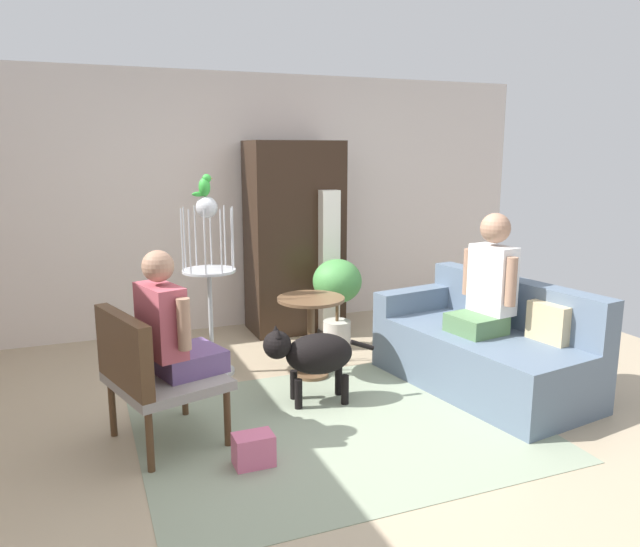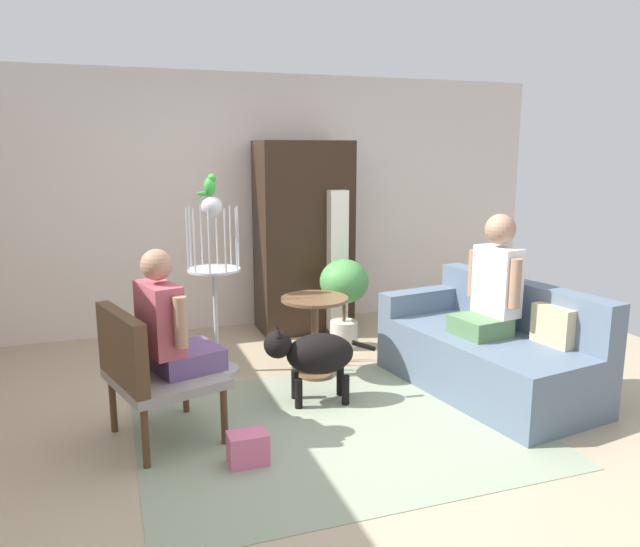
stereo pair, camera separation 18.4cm
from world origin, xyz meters
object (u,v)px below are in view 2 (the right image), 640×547
object	(u,v)px
person_on_armchair	(169,326)
round_end_table	(315,322)
dog	(314,354)
potted_plant	(344,290)
handbag	(248,448)
bird_cage_stand	(214,279)
person_on_couch	(493,284)
armchair	(146,366)
column_lamp	(337,265)
armoire_cabinet	(303,237)
parrot	(210,186)
couch	(489,351)

from	to	relation	value
person_on_armchair	round_end_table	size ratio (longest dim) A/B	1.20
person_on_armchair	dog	bearing A→B (deg)	11.57
potted_plant	handbag	distance (m)	2.30
handbag	bird_cage_stand	bearing A→B (deg)	86.70
round_end_table	dog	xyz separation A→B (m)	(-0.18, -0.50, -0.08)
round_end_table	bird_cage_stand	distance (m)	0.89
person_on_couch	potted_plant	size ratio (longest dim) A/B	1.08
armchair	bird_cage_stand	world-z (taller)	bird_cage_stand
person_on_armchair	handbag	world-z (taller)	person_on_armchair
person_on_couch	handbag	distance (m)	2.19
round_end_table	person_on_armchair	bearing A→B (deg)	-149.46
person_on_armchair	column_lamp	world-z (taller)	column_lamp
armoire_cabinet	handbag	distance (m)	2.92
parrot	bird_cage_stand	bearing A→B (deg)	0.00
couch	round_end_table	distance (m)	1.38
armchair	bird_cage_stand	bearing A→B (deg)	60.99
armoire_cabinet	bird_cage_stand	bearing A→B (deg)	-137.78
couch	person_on_armchair	world-z (taller)	person_on_armchair
column_lamp	armoire_cabinet	world-z (taller)	armoire_cabinet
handbag	dog	bearing A→B (deg)	47.93
armchair	couch	bearing A→B (deg)	1.53
armoire_cabinet	person_on_armchair	bearing A→B (deg)	-126.92
couch	column_lamp	distance (m)	1.85
couch	potted_plant	bearing A→B (deg)	117.89
person_on_couch	bird_cage_stand	size ratio (longest dim) A/B	0.62
bird_cage_stand	armoire_cabinet	size ratio (longest dim) A/B	0.77
couch	bird_cage_stand	distance (m)	2.24
person_on_couch	parrot	xyz separation A→B (m)	(-1.91, 1.07, 0.70)
potted_plant	round_end_table	bearing A→B (deg)	-128.92
armchair	dog	size ratio (longest dim) A/B	1.07
dog	parrot	world-z (taller)	parrot
armchair	parrot	bearing A→B (deg)	61.39
round_end_table	column_lamp	size ratio (longest dim) A/B	0.46
armchair	dog	bearing A→B (deg)	12.30
armchair	dog	distance (m)	1.21
potted_plant	armoire_cabinet	size ratio (longest dim) A/B	0.44
handbag	person_on_armchair	bearing A→B (deg)	126.20
armchair	parrot	size ratio (longest dim) A/B	5.02
round_end_table	column_lamp	bearing A→B (deg)	60.60
armchair	column_lamp	distance (m)	2.62
round_end_table	column_lamp	world-z (taller)	column_lamp
parrot	column_lamp	xyz separation A→B (m)	(1.31, 0.65, -0.83)
couch	dog	xyz separation A→B (m)	(-1.36, 0.19, 0.07)
handbag	column_lamp	bearing A→B (deg)	57.93
armchair	handbag	size ratio (longest dim) A/B	3.77
couch	dog	distance (m)	1.37
round_end_table	parrot	bearing A→B (deg)	154.18
person_on_armchair	column_lamp	distance (m)	2.46
round_end_table	armoire_cabinet	xyz separation A→B (m)	(0.33, 1.33, 0.50)
armchair	round_end_table	bearing A→B (deg)	29.15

